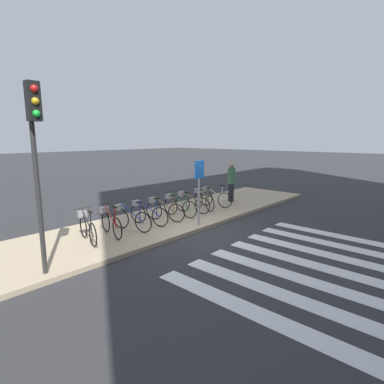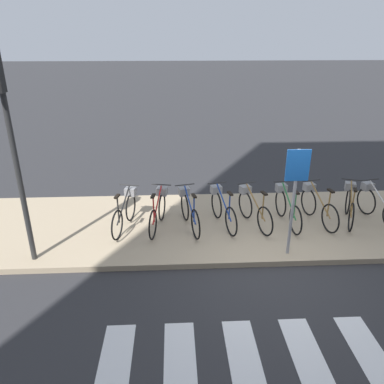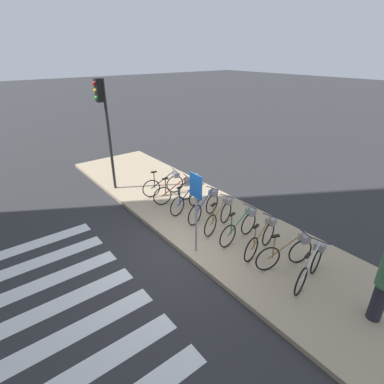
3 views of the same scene
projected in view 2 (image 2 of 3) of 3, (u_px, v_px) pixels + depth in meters
ground_plane at (270, 267)px, 7.31m from camera, size 120.00×120.00×0.00m
sidewalk at (253, 224)px, 8.83m from camera, size 16.45×3.37×0.12m
parked_bicycle_0 at (125, 210)px, 8.41m from camera, size 0.51×1.54×0.96m
parked_bicycle_1 at (158, 209)px, 8.43m from camera, size 0.48×1.54×0.96m
parked_bicycle_2 at (189, 209)px, 8.43m from camera, size 0.52×1.53×0.96m
parked_bicycle_3 at (222, 207)px, 8.55m from camera, size 0.55×1.53×0.96m
parked_bicycle_4 at (253, 207)px, 8.55m from camera, size 0.61×1.50×0.96m
parked_bicycle_5 at (287, 206)px, 8.62m from camera, size 0.46×1.56×0.96m
parked_bicycle_6 at (317, 204)px, 8.68m from camera, size 0.50×1.54×0.96m
parked_bicycle_7 at (350, 203)px, 8.73m from camera, size 0.65×1.49×0.96m
parked_bicycle_8 at (377, 203)px, 8.73m from camera, size 0.50×1.54×0.96m
traffic_light at (4, 116)px, 6.17m from camera, size 0.24×0.40×3.97m
sign_post at (295, 185)px, 6.97m from camera, size 0.44×0.07×2.17m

